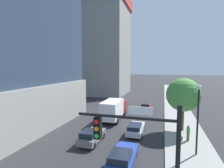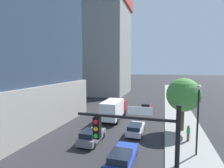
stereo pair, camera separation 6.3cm
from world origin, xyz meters
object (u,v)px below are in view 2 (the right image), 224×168
at_px(street_tree, 183,95).
at_px(car_silver, 136,129).
at_px(street_lamp, 198,110).
at_px(box_truck, 114,109).
at_px(car_red, 146,107).
at_px(pedestrian_green_shirt, 188,133).
at_px(car_blue, 122,157).
at_px(construction_building, 103,41).
at_px(car_gray, 91,136).
at_px(traffic_light_pole, 141,148).

xyz_separation_m(street_tree, car_silver, (-5.49, -2.60, -3.95)).
bearing_deg(car_silver, street_lamp, -31.43).
height_order(street_tree, box_truck, street_tree).
xyz_separation_m(street_tree, car_red, (-5.49, 9.94, -3.95)).
bearing_deg(pedestrian_green_shirt, box_truck, 149.92).
bearing_deg(street_lamp, car_blue, -151.97).
xyz_separation_m(street_lamp, pedestrian_green_shirt, (-0.34, 3.05, -3.25)).
relative_size(street_lamp, street_tree, 0.97).
height_order(construction_building, car_gray, construction_building).
height_order(traffic_light_pole, car_red, traffic_light_pole).
xyz_separation_m(construction_building, car_gray, (10.89, -34.99, -15.13)).
xyz_separation_m(car_gray, box_truck, (0.00, 8.84, 1.01)).
distance_m(construction_building, traffic_light_pole, 48.81).
bearing_deg(car_silver, car_gray, -137.62).
relative_size(street_tree, car_gray, 1.58).
bearing_deg(construction_building, street_lamp, -58.81).
height_order(traffic_light_pole, car_silver, traffic_light_pole).
distance_m(car_gray, car_silver, 5.61).
distance_m(traffic_light_pole, car_red, 25.89).
bearing_deg(street_lamp, car_red, 110.59).
distance_m(car_red, car_silver, 12.55).
height_order(traffic_light_pole, street_tree, street_tree).
height_order(traffic_light_pole, car_gray, traffic_light_pole).
bearing_deg(car_blue, traffic_light_pole, -69.63).
bearing_deg(car_blue, street_lamp, 28.03).
height_order(street_lamp, street_tree, street_tree).
distance_m(street_lamp, car_red, 17.76).
bearing_deg(street_lamp, box_truck, 139.38).
height_order(car_silver, pedestrian_green_shirt, pedestrian_green_shirt).
bearing_deg(box_truck, pedestrian_green_shirt, -30.08).
relative_size(car_blue, car_gray, 1.14).
bearing_deg(pedestrian_green_shirt, car_gray, -162.69).
bearing_deg(car_blue, car_silver, 90.00).
bearing_deg(car_blue, box_truck, 108.96).
height_order(construction_building, car_silver, construction_building).
bearing_deg(construction_building, pedestrian_green_shirt, -56.87).
bearing_deg(car_gray, pedestrian_green_shirt, 17.31).
distance_m(car_silver, pedestrian_green_shirt, 5.83).
relative_size(construction_building, car_red, 8.34).
bearing_deg(car_silver, pedestrian_green_shirt, -6.77).
relative_size(car_red, pedestrian_green_shirt, 2.54).
relative_size(car_gray, pedestrian_green_shirt, 2.45).
relative_size(car_gray, box_truck, 0.57).
distance_m(street_tree, car_red, 12.02).
bearing_deg(street_lamp, car_silver, 148.57).
bearing_deg(street_tree, construction_building, 125.65).
relative_size(traffic_light_pole, car_red, 1.46).
bearing_deg(box_truck, car_gray, -90.00).
relative_size(box_truck, pedestrian_green_shirt, 4.32).
distance_m(construction_building, car_red, 28.36).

